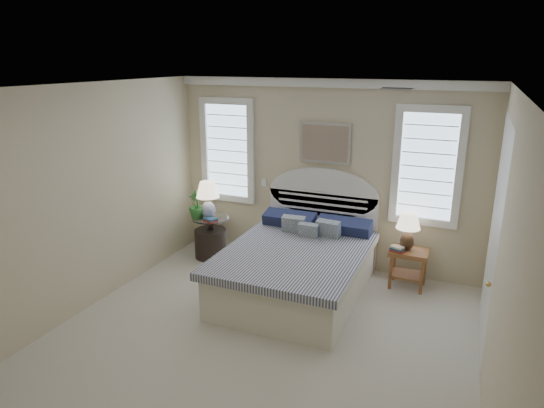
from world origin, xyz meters
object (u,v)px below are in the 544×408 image
Objects in this scene: bed at (299,264)px; side_table_left at (211,233)px; lamp_left at (208,196)px; nightstand_right at (408,260)px; lamp_right at (408,227)px; floor_pot at (211,243)px.

bed is 3.61× the size of side_table_left.
lamp_left is (-0.02, -0.03, 0.60)m from side_table_left.
bed is at bearing -19.74° from side_table_left.
bed reaches higher than nightstand_right.
lamp_left is at bearing 161.36° from bed.
nightstand_right is 0.46m from lamp_right.
side_table_left is 2.94m from lamp_right.
nightstand_right is 1.09× the size of floor_pot.
bed is 4.67× the size of floor_pot.
floor_pot is 0.76m from lamp_left.
lamp_left is (-2.97, -0.13, 0.60)m from nightstand_right.
side_table_left is at bearing -178.06° from nightstand_right.
lamp_right is (-0.04, 0.01, 0.46)m from nightstand_right.
floor_pot is at bearing 161.09° from bed.
lamp_left reaches higher than lamp_right.
lamp_right reaches higher than side_table_left.
floor_pot is (-1.65, 0.56, -0.16)m from bed.
bed is 4.29× the size of nightstand_right.
lamp_right is (2.92, 0.14, -0.14)m from lamp_left.
lamp_left reaches higher than nightstand_right.
bed is 1.47m from nightstand_right.
lamp_left reaches higher than side_table_left.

